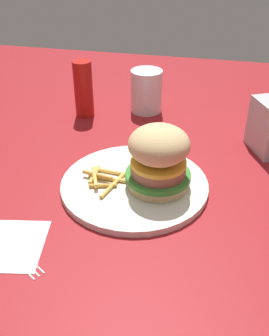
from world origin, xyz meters
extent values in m
plane|color=maroon|center=(0.00, 0.00, 0.00)|extent=(1.60, 1.60, 0.00)
cylinder|color=silver|center=(0.03, -0.03, 0.01)|extent=(0.26, 0.26, 0.01)
cylinder|color=tan|center=(-0.02, -0.03, 0.02)|extent=(0.10, 0.10, 0.02)
cylinder|color=#387F2D|center=(-0.02, -0.03, 0.03)|extent=(0.11, 0.11, 0.01)
cylinder|color=#8E5B47|center=(-0.02, -0.03, 0.05)|extent=(0.10, 0.10, 0.02)
cylinder|color=yellow|center=(-0.02, -0.03, 0.06)|extent=(0.10, 0.10, 0.01)
ellipsoid|color=tan|center=(-0.02, -0.03, 0.10)|extent=(0.10, 0.10, 0.06)
cylinder|color=#E5B251|center=(0.10, -0.03, 0.02)|extent=(0.01, 0.05, 0.01)
cylinder|color=#E5B251|center=(0.06, -0.01, 0.02)|extent=(0.03, 0.08, 0.01)
cylinder|color=#E5B251|center=(0.07, -0.02, 0.02)|extent=(0.07, 0.01, 0.01)
cylinder|color=gold|center=(0.08, 0.00, 0.02)|extent=(0.05, 0.02, 0.01)
cylinder|color=#E5B251|center=(0.08, -0.05, 0.02)|extent=(0.05, 0.01, 0.01)
cylinder|color=gold|center=(0.09, -0.02, 0.02)|extent=(0.06, 0.02, 0.01)
cylinder|color=#E5B251|center=(0.10, -0.01, 0.02)|extent=(0.03, 0.06, 0.01)
cube|color=white|center=(0.18, 0.16, 0.00)|extent=(0.13, 0.13, 0.00)
cube|color=silver|center=(0.14, 0.18, 0.00)|extent=(0.04, 0.04, 0.00)
cylinder|color=silver|center=(0.12, 0.20, 0.00)|extent=(0.03, 0.02, 0.00)
cylinder|color=silver|center=(0.12, 0.20, 0.00)|extent=(0.03, 0.02, 0.00)
cylinder|color=silver|center=(0.11, 0.19, 0.00)|extent=(0.03, 0.02, 0.00)
cylinder|color=silver|center=(0.07, -0.35, 0.05)|extent=(0.08, 0.08, 0.10)
cylinder|color=silver|center=(0.07, -0.35, 0.03)|extent=(0.07, 0.07, 0.06)
cylinder|color=#B21914|center=(0.21, -0.30, 0.07)|extent=(0.04, 0.04, 0.13)
camera|label=1|loc=(-0.10, 0.54, 0.42)|focal=42.38mm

